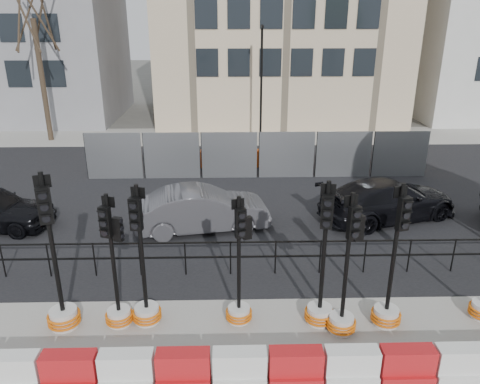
{
  "coord_description": "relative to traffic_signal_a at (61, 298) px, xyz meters",
  "views": [
    {
      "loc": [
        -1.21,
        -9.75,
        6.66
      ],
      "look_at": [
        -0.9,
        3.0,
        1.7
      ],
      "focal_mm": 35.0,
      "sensor_mm": 36.0,
      "label": 1
    }
  ],
  "objects": [
    {
      "name": "road",
      "position": [
        4.94,
        7.94,
        -0.75
      ],
      "size": [
        40.0,
        14.0,
        0.03
      ],
      "primitive_type": "cube",
      "color": "black",
      "rests_on": "ground"
    },
    {
      "name": "car_c",
      "position": [
        9.1,
        5.67,
        -0.06
      ],
      "size": [
        4.91,
        6.01,
        1.4
      ],
      "primitive_type": "imported",
      "rotation": [
        0.0,
        0.0,
        1.9
      ],
      "color": "black",
      "rests_on": "ground"
    },
    {
      "name": "heras_fencing",
      "position": [
        5.51,
        10.8,
        -0.11
      ],
      "size": [
        14.33,
        1.72,
        2.0
      ],
      "color": "gray",
      "rests_on": "ground"
    },
    {
      "name": "traffic_signal_a",
      "position": [
        0.0,
        0.0,
        0.0
      ],
      "size": [
        0.73,
        0.73,
        3.69
      ],
      "rotation": [
        0.0,
        0.0,
        0.28
      ],
      "color": "silver",
      "rests_on": "ground"
    },
    {
      "name": "tree_bare_far",
      "position": [
        -6.06,
        16.44,
        5.89
      ],
      "size": [
        2.0,
        2.0,
        9.0
      ],
      "color": "#473828",
      "rests_on": "ground"
    },
    {
      "name": "sidewalk_far",
      "position": [
        4.94,
        16.94,
        -0.75
      ],
      "size": [
        40.0,
        4.0,
        0.02
      ],
      "primitive_type": "cube",
      "color": "gray",
      "rests_on": "ground"
    },
    {
      "name": "kerb_railing",
      "position": [
        4.94,
        2.14,
        -0.08
      ],
      "size": [
        18.0,
        0.04,
        1.0
      ],
      "color": "black",
      "rests_on": "ground"
    },
    {
      "name": "building_grey",
      "position": [
        -9.06,
        22.92,
        6.24
      ],
      "size": [
        11.0,
        9.06,
        14.0
      ],
      "color": "gray",
      "rests_on": "ground"
    },
    {
      "name": "traffic_signal_g",
      "position": [
        7.25,
        -0.08,
        -0.06
      ],
      "size": [
        0.67,
        0.67,
        3.41
      ],
      "rotation": [
        0.0,
        0.0,
        0.29
      ],
      "color": "silver",
      "rests_on": "ground"
    },
    {
      "name": "ground",
      "position": [
        4.94,
        0.94,
        -0.76
      ],
      "size": [
        120.0,
        120.0,
        0.0
      ],
      "primitive_type": "plane",
      "color": "#51514C",
      "rests_on": "ground"
    },
    {
      "name": "car_b",
      "position": [
        2.84,
        4.97,
        -0.06
      ],
      "size": [
        3.01,
        4.82,
        1.41
      ],
      "primitive_type": "imported",
      "rotation": [
        0.0,
        0.0,
        1.75
      ],
      "color": "#49494E",
      "rests_on": "ground"
    },
    {
      "name": "traffic_signal_d",
      "position": [
        3.94,
        0.12,
        -0.03
      ],
      "size": [
        0.61,
        0.61,
        3.08
      ],
      "rotation": [
        0.0,
        0.0,
        0.32
      ],
      "color": "silver",
      "rests_on": "ground"
    },
    {
      "name": "barrier_row",
      "position": [
        4.94,
        -1.86,
        -0.4
      ],
      "size": [
        13.6,
        0.5,
        0.8
      ],
      "color": "red",
      "rests_on": "ground"
    },
    {
      "name": "traffic_signal_f",
      "position": [
        6.19,
        -0.31,
        0.03
      ],
      "size": [
        0.65,
        0.65,
        3.31
      ],
      "rotation": [
        0.0,
        0.0,
        0.28
      ],
      "color": "silver",
      "rests_on": "ground"
    },
    {
      "name": "traffic_signal_c",
      "position": [
        1.82,
        0.13,
        -0.07
      ],
      "size": [
        0.66,
        0.66,
        3.36
      ],
      "rotation": [
        0.0,
        0.0,
        -0.25
      ],
      "color": "silver",
      "rests_on": "ground"
    },
    {
      "name": "traffic_signal_e",
      "position": [
        5.75,
        0.01,
        -0.05
      ],
      "size": [
        0.68,
        0.68,
        3.44
      ],
      "rotation": [
        0.0,
        0.0,
        -0.19
      ],
      "color": "silver",
      "rests_on": "ground"
    },
    {
      "name": "lamp_post_far",
      "position": [
        5.44,
        15.92,
        2.46
      ],
      "size": [
        0.12,
        0.56,
        6.0
      ],
      "color": "black",
      "rests_on": "ground"
    },
    {
      "name": "traffic_signal_b",
      "position": [
        1.22,
        0.06,
        -0.0
      ],
      "size": [
        0.63,
        0.63,
        3.18
      ],
      "rotation": [
        0.0,
        0.0,
        -0.31
      ],
      "color": "silver",
      "rests_on": "ground"
    }
  ]
}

